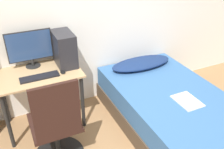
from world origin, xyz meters
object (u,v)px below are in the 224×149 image
Objects in this scene: monitor at (30,47)px; pc_tower at (64,49)px; bed at (172,111)px; office_chair at (57,132)px; keyboard at (40,77)px.

pc_tower is at bearing -16.98° from monitor.
monitor is at bearing 147.28° from bed.
monitor is 1.29× the size of pc_tower.
office_chair is 1.41m from bed.
office_chair reaches higher than keyboard.
bed is 3.92× the size of monitor.
pc_tower reaches higher than keyboard.
monitor reaches higher than office_chair.
monitor is (-1.43, 0.92, 0.74)m from bed.
office_chair is 2.02× the size of monitor.
monitor reaches higher than bed.
keyboard is at bearing -150.11° from pc_tower.
office_chair is 0.99m from pc_tower.
keyboard is 0.45m from pc_tower.
office_chair is at bearing -114.10° from pc_tower.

